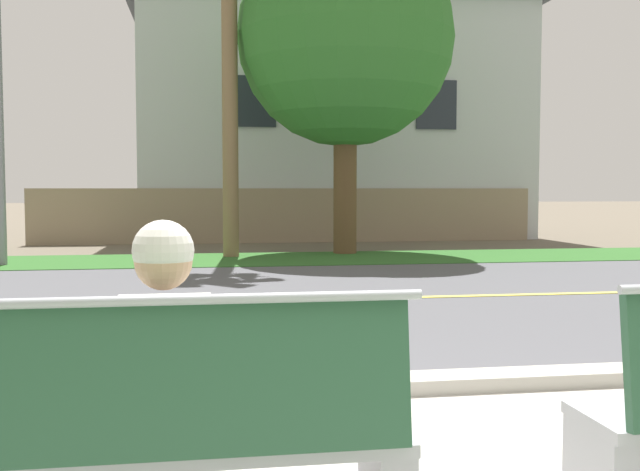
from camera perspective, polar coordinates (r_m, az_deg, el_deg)
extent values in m
plane|color=#665B4C|center=(10.48, -2.70, -3.88)|extent=(140.00, 140.00, 0.00)
cube|color=#ADA89E|center=(4.99, 4.59, -11.60)|extent=(44.00, 0.30, 0.11)
cube|color=#515156|center=(9.00, -1.65, -5.09)|extent=(52.00, 8.00, 0.01)
cube|color=#E0CC4C|center=(9.00, -1.65, -5.06)|extent=(48.00, 0.14, 0.01)
cube|color=#2D6026|center=(14.34, -4.41, -1.84)|extent=(48.00, 2.80, 0.02)
cube|color=#9EA0A8|center=(2.85, -14.61, -15.66)|extent=(2.06, 0.44, 0.05)
cube|color=#285138|center=(2.58, -15.14, -11.10)|extent=(1.98, 0.12, 0.52)
cylinder|color=#9EA0A8|center=(2.52, -15.26, -4.98)|extent=(2.06, 0.04, 0.04)
cube|color=#9EA0A8|center=(3.32, 21.18, -16.68)|extent=(0.14, 0.40, 0.45)
cylinder|color=#333D56|center=(3.00, -13.56, -12.95)|extent=(0.15, 0.42, 0.15)
cylinder|color=#333D56|center=(3.00, -10.03, -12.96)|extent=(0.15, 0.42, 0.15)
cylinder|color=#333D56|center=(3.28, -13.20, -16.96)|extent=(0.12, 0.12, 0.43)
cylinder|color=#333D56|center=(3.27, -9.91, -16.97)|extent=(0.12, 0.12, 0.43)
cube|color=silver|center=(2.76, -12.05, -10.10)|extent=(0.34, 0.20, 0.52)
cylinder|color=silver|center=(2.80, -16.49, -9.57)|extent=(0.09, 0.09, 0.46)
cylinder|color=silver|center=(2.77, -7.53, -9.57)|extent=(0.09, 0.09, 0.46)
sphere|color=tan|center=(2.71, -12.14, -2.00)|extent=(0.21, 0.21, 0.21)
sphere|color=beige|center=(2.70, -12.15, -1.16)|extent=(0.22, 0.22, 0.22)
cylinder|color=brown|center=(15.52, 1.97, 3.80)|extent=(0.49, 0.49, 2.84)
sphere|color=#2D6B28|center=(15.84, 1.99, 15.19)|extent=(4.55, 4.55, 4.55)
cylinder|color=brown|center=(15.26, -7.10, 16.57)|extent=(0.32, 0.32, 9.59)
cube|color=gray|center=(18.97, -2.44, 1.58)|extent=(13.00, 0.36, 1.40)
cube|color=#B7BCC1|center=(22.43, 0.53, 8.52)|extent=(10.73, 6.40, 6.58)
cube|color=#474C56|center=(23.02, 0.54, 17.46)|extent=(11.59, 6.91, 0.60)
cube|color=#232833|center=(18.99, -5.15, 10.40)|extent=(1.10, 0.06, 1.30)
cube|color=#232833|center=(19.90, 9.08, 10.06)|extent=(1.10, 0.06, 1.30)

